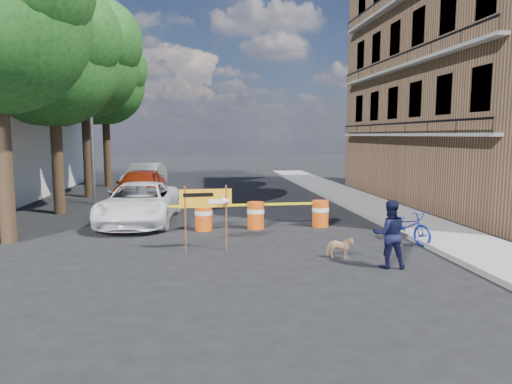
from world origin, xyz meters
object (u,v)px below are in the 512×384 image
object	(u,v)px
dog	(340,248)
barrel_far_right	(320,213)
barrel_mid_left	(204,216)
sedan_silver	(145,177)
sedan_red	(140,186)
detour_sign	(212,203)
bicycle	(407,211)
barrel_far_left	(126,217)
barrel_mid_right	(256,215)
suv_white	(140,203)
pedestrian	(389,234)

from	to	relation	value
dog	barrel_far_right	bearing A→B (deg)	12.88
barrel_mid_left	sedan_silver	bearing A→B (deg)	105.49
barrel_mid_left	sedan_red	distance (m)	7.17
barrel_far_right	detour_sign	bearing A→B (deg)	-142.73
bicycle	sedan_red	distance (m)	12.53
detour_sign	bicycle	distance (m)	5.72
detour_sign	barrel_far_left	bearing A→B (deg)	130.22
barrel_mid_left	barrel_mid_right	xyz separation A→B (m)	(1.74, 0.08, 0.00)
barrel_far_right	bicycle	size ratio (longest dim) A/B	0.48
barrel_mid_right	barrel_far_right	world-z (taller)	same
bicycle	dog	size ratio (longest dim) A/B	2.68
barrel_mid_left	barrel_mid_right	world-z (taller)	same
suv_white	barrel_mid_left	bearing A→B (deg)	-31.32
barrel_far_right	bicycle	world-z (taller)	bicycle
detour_sign	bicycle	bearing A→B (deg)	-0.10
barrel_mid_right	barrel_mid_left	bearing A→B (deg)	-177.32
detour_sign	sedan_silver	world-z (taller)	detour_sign
barrel_mid_left	sedan_silver	distance (m)	11.76
barrel_far_left	sedan_silver	world-z (taller)	sedan_silver
barrel_mid_left	suv_white	distance (m)	2.77
sedan_silver	detour_sign	bearing A→B (deg)	-70.19
suv_white	sedan_silver	size ratio (longest dim) A/B	1.09
barrel_mid_left	detour_sign	xyz separation A→B (m)	(0.21, -2.73, 0.84)
barrel_mid_left	barrel_mid_right	bearing A→B (deg)	2.68
detour_sign	suv_white	distance (m)	5.01
barrel_mid_right	detour_sign	world-z (taller)	detour_sign
suv_white	sedan_silver	world-z (taller)	sedan_silver
barrel_mid_left	bicycle	bearing A→B (deg)	-22.17
suv_white	barrel_far_right	bearing A→B (deg)	-9.04
pedestrian	barrel_mid_right	bearing A→B (deg)	-53.90
sedan_red	barrel_mid_right	bearing A→B (deg)	-50.05
detour_sign	sedan_silver	distance (m)	14.46
pedestrian	barrel_far_right	bearing A→B (deg)	-77.86
barrel_far_right	barrel_mid_left	bearing A→B (deg)	-177.88
barrel_far_right	dog	distance (m)	4.14
barrel_mid_right	barrel_far_left	bearing A→B (deg)	179.35
suv_white	dog	bearing A→B (deg)	-40.43
suv_white	sedan_silver	xyz separation A→B (m)	(-0.89, 9.73, 0.07)
barrel_far_right	detour_sign	xyz separation A→B (m)	(-3.78, -2.88, 0.84)
pedestrian	sedan_red	xyz separation A→B (m)	(-7.15, 11.40, -0.01)
barrel_mid_left	detour_sign	bearing A→B (deg)	-85.54
barrel_far_left	pedestrian	xyz separation A→B (m)	(6.81, -4.96, 0.34)
suv_white	barrel_far_left	bearing A→B (deg)	-95.67
barrel_mid_right	sedan_silver	distance (m)	12.26
detour_sign	bicycle	xyz separation A→B (m)	(5.69, 0.32, -0.38)
barrel_mid_left	bicycle	xyz separation A→B (m)	(5.91, -2.41, 0.46)
barrel_mid_right	dog	xyz separation A→B (m)	(1.65, -4.02, -0.18)
barrel_mid_left	sedan_red	xyz separation A→B (m)	(-2.84, 6.57, 0.33)
detour_sign	bicycle	world-z (taller)	bicycle
bicycle	barrel_mid_right	bearing A→B (deg)	129.97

